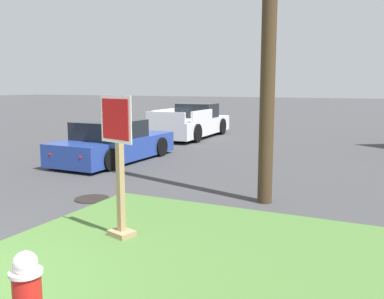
# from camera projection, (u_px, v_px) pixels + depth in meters

# --- Properties ---
(grass_corner_patch) EXTENTS (5.69, 5.36, 0.08)m
(grass_corner_patch) POSITION_uv_depth(u_px,v_px,m) (188.00, 271.00, 5.12)
(grass_corner_patch) COLOR #477033
(grass_corner_patch) RESTS_ON ground
(stop_sign) EXTENTS (0.65, 0.37, 2.08)m
(stop_sign) POSITION_uv_depth(u_px,v_px,m) (119.00, 171.00, 6.06)
(stop_sign) COLOR #A3845B
(stop_sign) RESTS_ON grass_corner_patch
(manhole_cover) EXTENTS (0.70, 0.70, 0.02)m
(manhole_cover) POSITION_uv_depth(u_px,v_px,m) (92.00, 199.00, 8.51)
(manhole_cover) COLOR black
(manhole_cover) RESTS_ON ground
(parked_sedan_blue) EXTENTS (1.90, 4.38, 1.25)m
(parked_sedan_blue) POSITION_uv_depth(u_px,v_px,m) (114.00, 143.00, 12.78)
(parked_sedan_blue) COLOR #233D93
(parked_sedan_blue) RESTS_ON ground
(pickup_truck_white) EXTENTS (2.19, 5.25, 1.48)m
(pickup_truck_white) POSITION_uv_depth(u_px,v_px,m) (192.00, 123.00, 18.78)
(pickup_truck_white) COLOR silver
(pickup_truck_white) RESTS_ON ground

